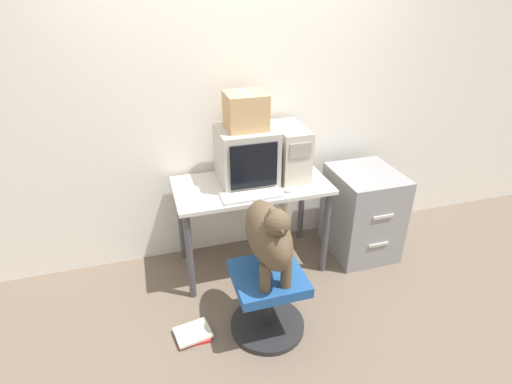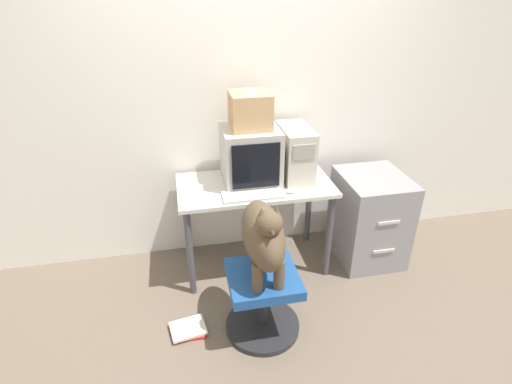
{
  "view_description": "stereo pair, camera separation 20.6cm",
  "coord_description": "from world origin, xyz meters",
  "px_view_note": "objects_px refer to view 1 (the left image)",
  "views": [
    {
      "loc": [
        -0.74,
        -2.29,
        2.13
      ],
      "look_at": [
        -0.06,
        -0.01,
        0.85
      ],
      "focal_mm": 28.0,
      "sensor_mm": 36.0,
      "label": 1
    },
    {
      "loc": [
        -0.54,
        -2.34,
        2.13
      ],
      "look_at": [
        -0.06,
        -0.01,
        0.85
      ],
      "focal_mm": 28.0,
      "sensor_mm": 36.0,
      "label": 2
    }
  ],
  "objects_px": {
    "dog": "(269,235)",
    "filing_cabinet": "(362,213)",
    "keyboard": "(251,195)",
    "crt_monitor": "(246,156)",
    "pc_tower": "(290,151)",
    "office_chair": "(268,299)",
    "cardboard_box": "(246,111)",
    "book_stack_floor": "(193,334)"
  },
  "relations": [
    {
      "from": "cardboard_box",
      "to": "book_stack_floor",
      "type": "bearing_deg",
      "value": -129.39
    },
    {
      "from": "office_chair",
      "to": "cardboard_box",
      "type": "bearing_deg",
      "value": 84.8
    },
    {
      "from": "pc_tower",
      "to": "keyboard",
      "type": "distance_m",
      "value": 0.5
    },
    {
      "from": "keyboard",
      "to": "book_stack_floor",
      "type": "bearing_deg",
      "value": -140.64
    },
    {
      "from": "pc_tower",
      "to": "cardboard_box",
      "type": "relative_size",
      "value": 1.51
    },
    {
      "from": "filing_cabinet",
      "to": "cardboard_box",
      "type": "relative_size",
      "value": 2.66
    },
    {
      "from": "pc_tower",
      "to": "office_chair",
      "type": "relative_size",
      "value": 0.84
    },
    {
      "from": "pc_tower",
      "to": "filing_cabinet",
      "type": "relative_size",
      "value": 0.57
    },
    {
      "from": "book_stack_floor",
      "to": "pc_tower",
      "type": "bearing_deg",
      "value": 37.48
    },
    {
      "from": "cardboard_box",
      "to": "book_stack_floor",
      "type": "distance_m",
      "value": 1.57
    },
    {
      "from": "keyboard",
      "to": "filing_cabinet",
      "type": "bearing_deg",
      "value": 7.28
    },
    {
      "from": "cardboard_box",
      "to": "book_stack_floor",
      "type": "xyz_separation_m",
      "value": [
        -0.57,
        -0.7,
        -1.29
      ]
    },
    {
      "from": "cardboard_box",
      "to": "filing_cabinet",
      "type": "bearing_deg",
      "value": -7.41
    },
    {
      "from": "pc_tower",
      "to": "office_chair",
      "type": "bearing_deg",
      "value": -118.48
    },
    {
      "from": "crt_monitor",
      "to": "book_stack_floor",
      "type": "xyz_separation_m",
      "value": [
        -0.57,
        -0.69,
        -0.95
      ]
    },
    {
      "from": "keyboard",
      "to": "dog",
      "type": "relative_size",
      "value": 0.75
    },
    {
      "from": "crt_monitor",
      "to": "cardboard_box",
      "type": "xyz_separation_m",
      "value": [
        -0.0,
        0.0,
        0.34
      ]
    },
    {
      "from": "book_stack_floor",
      "to": "keyboard",
      "type": "bearing_deg",
      "value": 39.36
    },
    {
      "from": "pc_tower",
      "to": "dog",
      "type": "bearing_deg",
      "value": -118.55
    },
    {
      "from": "filing_cabinet",
      "to": "book_stack_floor",
      "type": "height_order",
      "value": "filing_cabinet"
    },
    {
      "from": "dog",
      "to": "book_stack_floor",
      "type": "height_order",
      "value": "dog"
    },
    {
      "from": "crt_monitor",
      "to": "pc_tower",
      "type": "height_order",
      "value": "crt_monitor"
    },
    {
      "from": "keyboard",
      "to": "office_chair",
      "type": "relative_size",
      "value": 0.85
    },
    {
      "from": "crt_monitor",
      "to": "dog",
      "type": "xyz_separation_m",
      "value": [
        -0.07,
        -0.76,
        -0.2
      ]
    },
    {
      "from": "keyboard",
      "to": "cardboard_box",
      "type": "bearing_deg",
      "value": 82.18
    },
    {
      "from": "pc_tower",
      "to": "dog",
      "type": "relative_size",
      "value": 0.74
    },
    {
      "from": "dog",
      "to": "filing_cabinet",
      "type": "bearing_deg",
      "value": 31.1
    },
    {
      "from": "keyboard",
      "to": "dog",
      "type": "xyz_separation_m",
      "value": [
        -0.03,
        -0.5,
        -0.0
      ]
    },
    {
      "from": "cardboard_box",
      "to": "book_stack_floor",
      "type": "relative_size",
      "value": 1.09
    },
    {
      "from": "keyboard",
      "to": "office_chair",
      "type": "distance_m",
      "value": 0.72
    },
    {
      "from": "crt_monitor",
      "to": "pc_tower",
      "type": "distance_m",
      "value": 0.35
    },
    {
      "from": "filing_cabinet",
      "to": "book_stack_floor",
      "type": "relative_size",
      "value": 2.9
    },
    {
      "from": "crt_monitor",
      "to": "office_chair",
      "type": "xyz_separation_m",
      "value": [
        -0.07,
        -0.76,
        -0.71
      ]
    },
    {
      "from": "crt_monitor",
      "to": "office_chair",
      "type": "distance_m",
      "value": 1.04
    },
    {
      "from": "crt_monitor",
      "to": "filing_cabinet",
      "type": "relative_size",
      "value": 0.57
    },
    {
      "from": "keyboard",
      "to": "dog",
      "type": "bearing_deg",
      "value": -93.88
    },
    {
      "from": "filing_cabinet",
      "to": "cardboard_box",
      "type": "distance_m",
      "value": 1.36
    },
    {
      "from": "cardboard_box",
      "to": "office_chair",
      "type": "bearing_deg",
      "value": -95.2
    },
    {
      "from": "filing_cabinet",
      "to": "office_chair",
      "type": "bearing_deg",
      "value": -148.81
    },
    {
      "from": "book_stack_floor",
      "to": "filing_cabinet",
      "type": "bearing_deg",
      "value": 20.19
    },
    {
      "from": "pc_tower",
      "to": "book_stack_floor",
      "type": "distance_m",
      "value": 1.49
    },
    {
      "from": "office_chair",
      "to": "dog",
      "type": "height_order",
      "value": "dog"
    }
  ]
}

